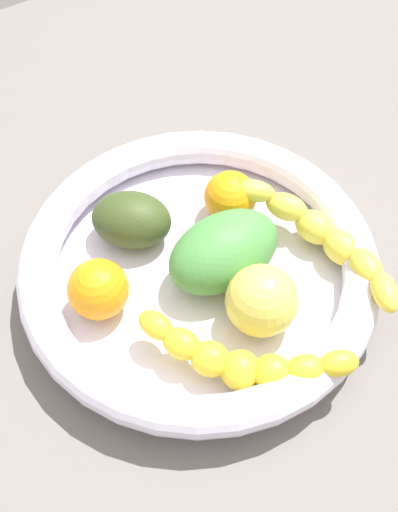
{
  "coord_description": "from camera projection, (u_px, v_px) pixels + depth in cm",
  "views": [
    {
      "loc": [
        -30.88,
        20.26,
        59.57
      ],
      "look_at": [
        0.0,
        0.0,
        8.0
      ],
      "focal_mm": 43.48,
      "sensor_mm": 36.0,
      "label": 1
    }
  ],
  "objects": [
    {
      "name": "mango_green",
      "position": [
        224.0,
        251.0,
        0.63
      ],
      "size": [
        8.44,
        12.58,
        7.05
      ],
      "primitive_type": "ellipsoid",
      "rotation": [
        0.0,
        0.0,
        1.59
      ],
      "color": "#468941",
      "rests_on": "fruit_bowl"
    },
    {
      "name": "orange_mid_left",
      "position": [
        98.0,
        289.0,
        0.61
      ],
      "size": [
        6.17,
        6.17,
        6.17
      ],
      "primitive_type": "sphere",
      "color": "orange",
      "rests_on": "fruit_bowl"
    },
    {
      "name": "orange_front",
      "position": [
        230.0,
        197.0,
        0.68
      ],
      "size": [
        5.86,
        5.86,
        5.86
      ],
      "primitive_type": "sphere",
      "color": "orange",
      "rests_on": "fruit_bowl"
    },
    {
      "name": "fruit_bowl",
      "position": [
        199.0,
        267.0,
        0.65
      ],
      "size": [
        37.44,
        37.44,
        5.87
      ],
      "color": "white",
      "rests_on": "kitchen_counter"
    },
    {
      "name": "banana_draped_left",
      "position": [
        324.0,
        237.0,
        0.65
      ],
      "size": [
        22.36,
        8.64,
        5.05
      ],
      "color": "yellow",
      "rests_on": "fruit_bowl"
    },
    {
      "name": "apple_yellow",
      "position": [
        262.0,
        301.0,
        0.6
      ],
      "size": [
        7.18,
        7.18,
        7.18
      ],
      "primitive_type": "sphere",
      "color": "#DCCC57",
      "rests_on": "fruit_bowl"
    },
    {
      "name": "banana_draped_right",
      "position": [
        242.0,
        360.0,
        0.57
      ],
      "size": [
        16.43,
        15.75,
        4.81
      ],
      "color": "yellow",
      "rests_on": "fruit_bowl"
    },
    {
      "name": "avocado_dark",
      "position": [
        132.0,
        220.0,
        0.66
      ],
      "size": [
        10.7,
        10.8,
        5.74
      ],
      "primitive_type": "ellipsoid",
      "rotation": [
        0.0,
        0.0,
        3.96
      ],
      "color": "#37471F",
      "rests_on": "fruit_bowl"
    },
    {
      "name": "kitchen_counter",
      "position": [
        199.0,
        290.0,
        0.69
      ],
      "size": [
        120.0,
        120.0,
        3.0
      ],
      "primitive_type": "cube",
      "color": "slate",
      "rests_on": "ground"
    }
  ]
}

